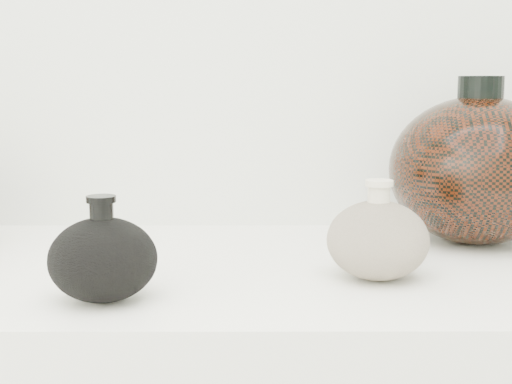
{
  "coord_description": "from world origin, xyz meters",
  "views": [
    {
      "loc": [
        0.04,
        0.07,
        1.13
      ],
      "look_at": [
        0.04,
        0.92,
        1.0
      ],
      "focal_mm": 50.0,
      "sensor_mm": 36.0,
      "label": 1
    }
  ],
  "objects": [
    {
      "name": "black_gourd_vase",
      "position": [
        -0.12,
        0.8,
        0.95
      ],
      "size": [
        0.12,
        0.12,
        0.11
      ],
      "color": "black",
      "rests_on": "display_counter"
    },
    {
      "name": "cream_gourd_vase",
      "position": [
        0.18,
        0.88,
        0.95
      ],
      "size": [
        0.15,
        0.15,
        0.12
      ],
      "color": "#C1AC98",
      "rests_on": "display_counter"
    },
    {
      "name": "right_round_pot",
      "position": [
        0.35,
        1.07,
        1.01
      ],
      "size": [
        0.26,
        0.26,
        0.24
      ],
      "color": "black",
      "rests_on": "display_counter"
    }
  ]
}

